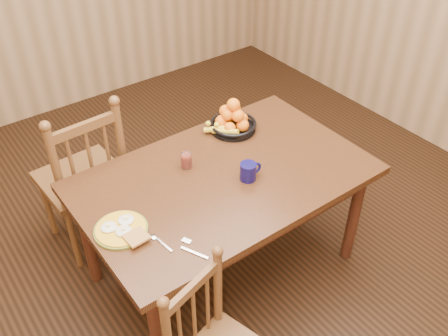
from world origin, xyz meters
TOP-DOWN VIEW (x-y plane):
  - room at (0.00, 0.00)m, footprint 4.52×5.02m
  - dining_table at (0.00, 0.00)m, footprint 1.60×1.00m
  - chair_far at (-0.55, 0.71)m, footprint 0.51×0.49m
  - breakfast_plate at (-0.65, -0.05)m, footprint 0.26×0.29m
  - fork at (-0.45, -0.35)m, footprint 0.07×0.18m
  - spoon at (-0.55, -0.20)m, footprint 0.04×0.16m
  - coffee_mug at (0.09, -0.10)m, footprint 0.13×0.09m
  - juice_glass at (-0.12, 0.19)m, footprint 0.06×0.06m
  - fruit_bowl at (0.31, 0.33)m, footprint 0.32×0.29m

SIDE VIEW (x-z plane):
  - chair_far at x=-0.55m, z-range -0.01..1.06m
  - dining_table at x=0.00m, z-range 0.29..1.04m
  - fork at x=-0.45m, z-range 0.75..0.76m
  - spoon at x=-0.55m, z-range 0.75..0.76m
  - breakfast_plate at x=-0.65m, z-range 0.74..0.78m
  - juice_glass at x=-0.12m, z-range 0.75..0.84m
  - coffee_mug at x=0.09m, z-range 0.75..0.85m
  - fruit_bowl at x=0.31m, z-range 0.70..0.93m
  - room at x=0.00m, z-range -0.01..2.71m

